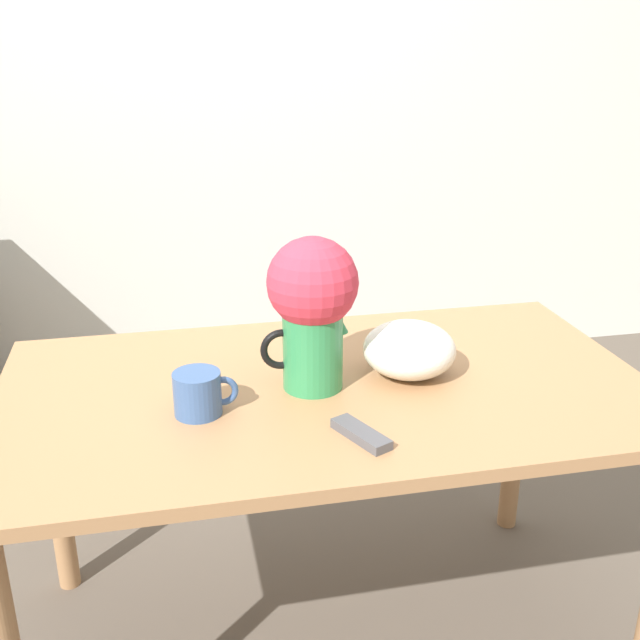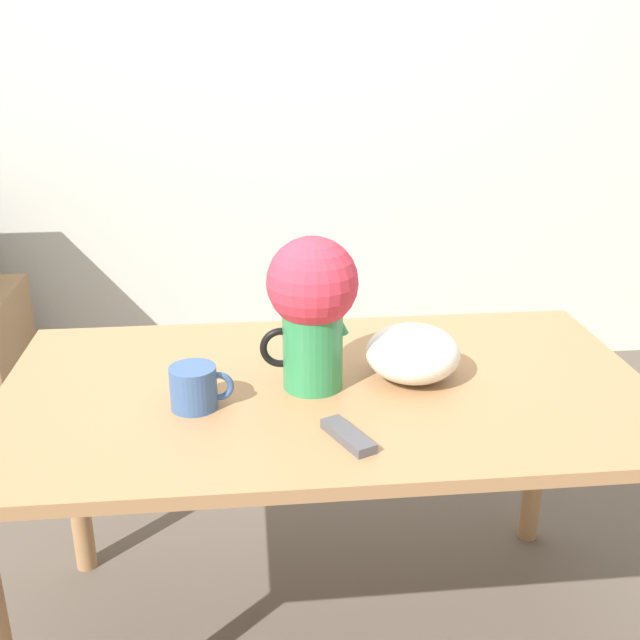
{
  "view_description": "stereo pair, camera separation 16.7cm",
  "coord_description": "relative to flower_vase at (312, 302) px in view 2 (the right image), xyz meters",
  "views": [
    {
      "loc": [
        -0.29,
        -1.55,
        1.51
      ],
      "look_at": [
        0.04,
        -0.03,
        0.91
      ],
      "focal_mm": 42.0,
      "sensor_mm": 36.0,
      "label": 1
    },
    {
      "loc": [
        -0.12,
        -1.58,
        1.51
      ],
      "look_at": [
        0.04,
        -0.03,
        0.91
      ],
      "focal_mm": 42.0,
      "sensor_mm": 36.0,
      "label": 2
    }
  ],
  "objects": [
    {
      "name": "ground_plane",
      "position": [
        -0.02,
        0.03,
        -0.96
      ],
      "size": [
        12.0,
        12.0,
        0.0
      ],
      "primitive_type": "plane",
      "color": "brown"
    },
    {
      "name": "wall_back",
      "position": [
        -0.02,
        1.79,
        0.34
      ],
      "size": [
        8.0,
        0.05,
        2.6
      ],
      "color": "silver",
      "rests_on": "ground_plane"
    },
    {
      "name": "table",
      "position": [
        0.03,
        0.0,
        -0.3
      ],
      "size": [
        1.5,
        0.84,
        0.75
      ],
      "color": "#A3754C",
      "rests_on": "ground_plane"
    },
    {
      "name": "flower_vase",
      "position": [
        0.0,
        0.0,
        0.0
      ],
      "size": [
        0.22,
        0.2,
        0.35
      ],
      "color": "#2D844C",
      "rests_on": "table"
    },
    {
      "name": "coffee_mug",
      "position": [
        -0.26,
        -0.08,
        -0.16
      ],
      "size": [
        0.14,
        0.1,
        0.09
      ],
      "color": "#385689",
      "rests_on": "table"
    },
    {
      "name": "remote_control",
      "position": [
        0.05,
        -0.25,
        -0.2
      ],
      "size": [
        0.1,
        0.15,
        0.02
      ],
      "color": "#4C4C51",
      "rests_on": "table"
    },
    {
      "name": "white_bowl",
      "position": [
        0.24,
        0.02,
        -0.14
      ],
      "size": [
        0.22,
        0.22,
        0.13
      ],
      "color": "silver",
      "rests_on": "table"
    }
  ]
}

